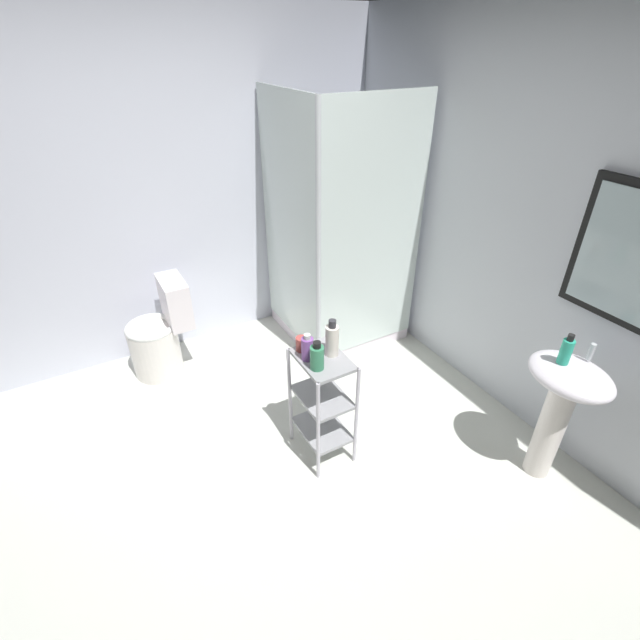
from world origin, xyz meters
TOP-DOWN VIEW (x-y plane):
  - ground_plane at (0.00, 0.00)m, footprint 4.20×4.20m
  - wall_back at (0.01, 1.85)m, footprint 4.20×0.14m
  - wall_left at (-1.85, 0.00)m, footprint 0.10×4.20m
  - shower_stall at (-1.23, 1.19)m, footprint 0.92×0.92m
  - pedestal_sink at (0.66, 1.52)m, footprint 0.46×0.37m
  - sink_faucet at (0.66, 1.64)m, footprint 0.03×0.03m
  - toilet at (-1.48, -0.23)m, footprint 0.37×0.49m
  - storage_cart at (-0.13, 0.44)m, footprint 0.38×0.28m
  - hand_soap_bottle at (0.61, 1.49)m, footprint 0.06×0.06m
  - conditioner_bottle_purple at (-0.17, 0.37)m, footprint 0.07×0.07m
  - lotion_bottle_white at (-0.14, 0.51)m, footprint 0.08×0.08m
  - body_wash_bottle_green at (-0.07, 0.37)m, footprint 0.08×0.08m
  - rinse_cup at (-0.26, 0.38)m, footprint 0.07×0.07m

SIDE VIEW (x-z plane):
  - ground_plane at x=0.00m, z-range -0.02..0.00m
  - toilet at x=-1.48m, z-range -0.07..0.69m
  - storage_cart at x=-0.13m, z-range 0.07..0.81m
  - shower_stall at x=-1.23m, z-range -0.54..1.46m
  - pedestal_sink at x=0.66m, z-range 0.17..0.98m
  - rinse_cup at x=-0.26m, z-range 0.74..0.83m
  - conditioner_bottle_purple at x=-0.17m, z-range 0.73..0.89m
  - body_wash_bottle_green at x=-0.07m, z-range 0.73..0.90m
  - lotion_bottle_white at x=-0.14m, z-range 0.73..0.96m
  - sink_faucet at x=0.66m, z-range 0.81..0.91m
  - hand_soap_bottle at x=0.61m, z-range 0.80..0.98m
  - wall_left at x=-1.85m, z-range 0.00..2.50m
  - wall_back at x=0.01m, z-range 0.00..2.50m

